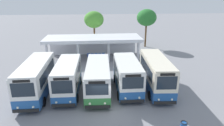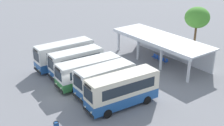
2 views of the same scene
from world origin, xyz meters
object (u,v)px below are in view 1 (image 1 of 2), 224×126
object	(u,v)px
city_bus_fourth_amber	(127,74)
city_bus_fifth_blue	(156,72)
city_bus_nearest_orange	(36,77)
waiting_chair_middle_seat	(96,55)
city_bus_middle_cream	(98,77)
waiting_chair_end_by_column	(89,55)
waiting_chair_fifth_seat	(103,55)
waiting_chair_fourth_seat	(100,55)
city_bus_second_in_row	(68,77)
waiting_chair_second_from_end	(92,55)

from	to	relation	value
city_bus_fourth_amber	city_bus_fifth_blue	size ratio (longest dim) A/B	0.85
city_bus_nearest_orange	waiting_chair_middle_seat	size ratio (longest dim) A/B	9.02
city_bus_middle_cream	city_bus_fifth_blue	world-z (taller)	city_bus_fifth_blue
city_bus_middle_cream	waiting_chair_end_by_column	distance (m)	11.54
waiting_chair_middle_seat	waiting_chair_fifth_seat	world-z (taller)	same
city_bus_fourth_amber	waiting_chair_fourth_seat	world-z (taller)	city_bus_fourth_amber
city_bus_second_in_row	waiting_chair_end_by_column	bearing A→B (deg)	80.67
city_bus_middle_cream	waiting_chair_end_by_column	bearing A→B (deg)	95.83
city_bus_second_in_row	waiting_chair_end_by_column	xyz separation A→B (m)	(1.87, 11.38, -1.27)
city_bus_nearest_orange	city_bus_middle_cream	world-z (taller)	city_bus_nearest_orange
waiting_chair_middle_seat	waiting_chair_end_by_column	bearing A→B (deg)	178.16
waiting_chair_end_by_column	waiting_chair_middle_seat	xyz separation A→B (m)	(1.16, -0.04, 0.00)
city_bus_second_in_row	city_bus_middle_cream	xyz separation A→B (m)	(3.04, -0.04, -0.11)
waiting_chair_end_by_column	city_bus_fifth_blue	bearing A→B (deg)	-57.41
city_bus_second_in_row	waiting_chair_end_by_column	distance (m)	11.60
city_bus_second_in_row	city_bus_middle_cream	size ratio (longest dim) A/B	0.87
waiting_chair_fifth_seat	waiting_chair_middle_seat	bearing A→B (deg)	-177.68
city_bus_nearest_orange	waiting_chair_middle_seat	distance (m)	12.96
city_bus_fourth_amber	waiting_chair_middle_seat	size ratio (longest dim) A/B	7.69
city_bus_nearest_orange	waiting_chair_middle_seat	bearing A→B (deg)	61.95
city_bus_fourth_amber	city_bus_fifth_blue	distance (m)	3.04
city_bus_fifth_blue	city_bus_fourth_amber	bearing A→B (deg)	-179.90
waiting_chair_end_by_column	waiting_chair_fifth_seat	xyz separation A→B (m)	(2.32, 0.01, 0.00)
city_bus_nearest_orange	city_bus_middle_cream	xyz separation A→B (m)	(6.07, -0.01, -0.20)
city_bus_middle_cream	waiting_chair_end_by_column	xyz separation A→B (m)	(-1.17, 11.42, -1.16)
waiting_chair_second_from_end	city_bus_second_in_row	bearing A→B (deg)	-102.20
city_bus_fourth_amber	waiting_chair_second_from_end	xyz separation A→B (m)	(-3.62, 11.27, -1.27)
city_bus_nearest_orange	city_bus_fourth_amber	bearing A→B (deg)	0.54
city_bus_fifth_blue	waiting_chair_end_by_column	size ratio (longest dim) A/B	9.04
waiting_chair_end_by_column	city_bus_middle_cream	bearing A→B (deg)	-84.17
city_bus_fourth_amber	waiting_chair_end_by_column	world-z (taller)	city_bus_fourth_amber
city_bus_fourth_amber	waiting_chair_end_by_column	xyz separation A→B (m)	(-4.20, 11.33, -1.27)
waiting_chair_fourth_seat	waiting_chair_fifth_seat	bearing A→B (deg)	10.89
city_bus_fifth_blue	waiting_chair_second_from_end	bearing A→B (deg)	120.59
waiting_chair_middle_seat	city_bus_fifth_blue	bearing A→B (deg)	-61.69
city_bus_nearest_orange	city_bus_second_in_row	distance (m)	3.04
city_bus_nearest_orange	waiting_chair_fourth_seat	xyz separation A→B (m)	(6.64, 11.31, -1.36)
waiting_chair_second_from_end	waiting_chair_fifth_seat	distance (m)	1.74
city_bus_fourth_amber	waiting_chair_second_from_end	bearing A→B (deg)	107.83
city_bus_fourth_amber	waiting_chair_fourth_seat	bearing A→B (deg)	102.39
city_bus_fourth_amber	waiting_chair_end_by_column	distance (m)	12.15
waiting_chair_middle_seat	waiting_chair_second_from_end	bearing A→B (deg)	-177.85
city_bus_nearest_orange	city_bus_fifth_blue	xyz separation A→B (m)	(12.14, 0.09, 0.02)
waiting_chair_middle_seat	city_bus_fourth_amber	bearing A→B (deg)	-74.91
waiting_chair_middle_seat	waiting_chair_fifth_seat	size ratio (longest dim) A/B	1.00
city_bus_middle_cream	city_bus_second_in_row	bearing A→B (deg)	179.18
city_bus_nearest_orange	waiting_chair_fourth_seat	bearing A→B (deg)	59.58
waiting_chair_end_by_column	waiting_chair_second_from_end	bearing A→B (deg)	-5.81
city_bus_fifth_blue	waiting_chair_end_by_column	distance (m)	13.51
city_bus_nearest_orange	waiting_chair_fourth_seat	world-z (taller)	city_bus_nearest_orange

